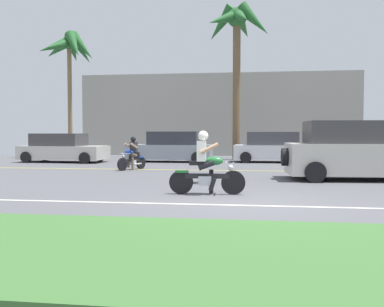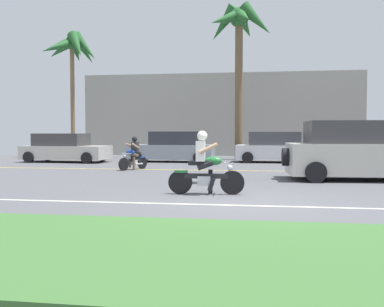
{
  "view_description": "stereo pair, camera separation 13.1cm",
  "coord_description": "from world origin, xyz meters",
  "px_view_note": "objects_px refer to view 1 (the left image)",
  "views": [
    {
      "loc": [
        0.21,
        -9.44,
        1.5
      ],
      "look_at": [
        -1.55,
        3.22,
        0.9
      ],
      "focal_mm": 41.07,
      "sensor_mm": 36.0,
      "label": 1
    },
    {
      "loc": [
        0.34,
        -9.42,
        1.5
      ],
      "look_at": [
        -1.55,
        3.22,
        0.9
      ],
      "focal_mm": 41.07,
      "sensor_mm": 36.0,
      "label": 2
    }
  ],
  "objects_px": {
    "motorcyclist": "(206,167)",
    "suv_nearby": "(364,151)",
    "palm_tree_0": "(69,51)",
    "motorcyclist_distant": "(132,156)",
    "parked_car_2": "(276,148)",
    "palm_tree_1": "(237,31)",
    "parked_car_1": "(170,148)",
    "parked_car_3": "(383,149)",
    "parked_car_0": "(62,149)"
  },
  "relations": [
    {
      "from": "parked_car_0",
      "to": "motorcyclist_distant",
      "type": "height_order",
      "value": "parked_car_0"
    },
    {
      "from": "suv_nearby",
      "to": "parked_car_3",
      "type": "relative_size",
      "value": 1.33
    },
    {
      "from": "parked_car_0",
      "to": "parked_car_2",
      "type": "xyz_separation_m",
      "value": [
        10.83,
        1.4,
        0.03
      ]
    },
    {
      "from": "palm_tree_0",
      "to": "motorcyclist_distant",
      "type": "height_order",
      "value": "palm_tree_0"
    },
    {
      "from": "parked_car_0",
      "to": "palm_tree_1",
      "type": "bearing_deg",
      "value": 20.73
    },
    {
      "from": "parked_car_0",
      "to": "parked_car_3",
      "type": "relative_size",
      "value": 1.15
    },
    {
      "from": "parked_car_2",
      "to": "palm_tree_0",
      "type": "bearing_deg",
      "value": 165.89
    },
    {
      "from": "palm_tree_0",
      "to": "palm_tree_1",
      "type": "height_order",
      "value": "palm_tree_1"
    },
    {
      "from": "parked_car_1",
      "to": "palm_tree_0",
      "type": "xyz_separation_m",
      "value": [
        -6.97,
        3.55,
        5.79
      ]
    },
    {
      "from": "parked_car_1",
      "to": "palm_tree_0",
      "type": "distance_m",
      "value": 9.73
    },
    {
      "from": "parked_car_0",
      "to": "palm_tree_0",
      "type": "height_order",
      "value": "palm_tree_0"
    },
    {
      "from": "motorcyclist",
      "to": "parked_car_1",
      "type": "distance_m",
      "value": 12.05
    },
    {
      "from": "palm_tree_1",
      "to": "motorcyclist_distant",
      "type": "xyz_separation_m",
      "value": [
        -3.92,
        -7.32,
        -6.54
      ]
    },
    {
      "from": "parked_car_0",
      "to": "palm_tree_0",
      "type": "xyz_separation_m",
      "value": [
        -1.53,
        4.51,
        5.83
      ]
    },
    {
      "from": "motorcyclist",
      "to": "motorcyclist_distant",
      "type": "distance_m",
      "value": 7.65
    },
    {
      "from": "palm_tree_0",
      "to": "palm_tree_1",
      "type": "bearing_deg",
      "value": -6.73
    },
    {
      "from": "parked_car_1",
      "to": "motorcyclist_distant",
      "type": "bearing_deg",
      "value": -97.27
    },
    {
      "from": "palm_tree_0",
      "to": "palm_tree_1",
      "type": "xyz_separation_m",
      "value": [
        10.26,
        -1.21,
        0.59
      ]
    },
    {
      "from": "parked_car_0",
      "to": "parked_car_1",
      "type": "bearing_deg",
      "value": 9.99
    },
    {
      "from": "motorcyclist",
      "to": "parked_car_1",
      "type": "xyz_separation_m",
      "value": [
        -3.1,
        11.65,
        0.07
      ]
    },
    {
      "from": "parked_car_2",
      "to": "motorcyclist_distant",
      "type": "height_order",
      "value": "parked_car_2"
    },
    {
      "from": "parked_car_3",
      "to": "motorcyclist_distant",
      "type": "height_order",
      "value": "parked_car_3"
    },
    {
      "from": "parked_car_2",
      "to": "palm_tree_0",
      "type": "distance_m",
      "value": 14.0
    },
    {
      "from": "parked_car_0",
      "to": "parked_car_3",
      "type": "height_order",
      "value": "parked_car_0"
    },
    {
      "from": "palm_tree_1",
      "to": "motorcyclist_distant",
      "type": "bearing_deg",
      "value": -118.18
    },
    {
      "from": "parked_car_0",
      "to": "motorcyclist_distant",
      "type": "distance_m",
      "value": 6.26
    },
    {
      "from": "suv_nearby",
      "to": "palm_tree_0",
      "type": "distance_m",
      "value": 19.32
    },
    {
      "from": "motorcyclist",
      "to": "motorcyclist_distant",
      "type": "relative_size",
      "value": 1.26
    },
    {
      "from": "motorcyclist",
      "to": "parked_car_2",
      "type": "xyz_separation_m",
      "value": [
        2.29,
        12.09,
        0.07
      ]
    },
    {
      "from": "suv_nearby",
      "to": "motorcyclist_distant",
      "type": "xyz_separation_m",
      "value": [
        -8.37,
        2.68,
        -0.34
      ]
    },
    {
      "from": "parked_car_1",
      "to": "parked_car_3",
      "type": "xyz_separation_m",
      "value": [
        10.68,
        0.86,
        -0.06
      ]
    },
    {
      "from": "parked_car_1",
      "to": "motorcyclist",
      "type": "bearing_deg",
      "value": -75.08
    },
    {
      "from": "parked_car_1",
      "to": "palm_tree_1",
      "type": "xyz_separation_m",
      "value": [
        3.29,
        2.34,
        6.38
      ]
    },
    {
      "from": "suv_nearby",
      "to": "parked_car_0",
      "type": "distance_m",
      "value": 14.78
    },
    {
      "from": "parked_car_2",
      "to": "suv_nearby",
      "type": "bearing_deg",
      "value": -73.88
    },
    {
      "from": "parked_car_3",
      "to": "motorcyclist",
      "type": "bearing_deg",
      "value": -121.23
    },
    {
      "from": "motorcyclist_distant",
      "to": "palm_tree_1",
      "type": "bearing_deg",
      "value": 61.82
    },
    {
      "from": "motorcyclist",
      "to": "suv_nearby",
      "type": "height_order",
      "value": "suv_nearby"
    },
    {
      "from": "parked_car_0",
      "to": "parked_car_2",
      "type": "bearing_deg",
      "value": 7.38
    },
    {
      "from": "palm_tree_0",
      "to": "motorcyclist_distant",
      "type": "bearing_deg",
      "value": -53.4
    },
    {
      "from": "parked_car_0",
      "to": "palm_tree_0",
      "type": "bearing_deg",
      "value": 108.74
    },
    {
      "from": "suv_nearby",
      "to": "parked_car_2",
      "type": "bearing_deg",
      "value": 106.12
    },
    {
      "from": "parked_car_0",
      "to": "parked_car_3",
      "type": "xyz_separation_m",
      "value": [
        16.12,
        1.81,
        -0.02
      ]
    },
    {
      "from": "parked_car_0",
      "to": "parked_car_1",
      "type": "distance_m",
      "value": 5.52
    },
    {
      "from": "motorcyclist",
      "to": "motorcyclist_distant",
      "type": "bearing_deg",
      "value": 119.27
    },
    {
      "from": "palm_tree_1",
      "to": "palm_tree_0",
      "type": "bearing_deg",
      "value": 173.27
    },
    {
      "from": "motorcyclist",
      "to": "suv_nearby",
      "type": "distance_m",
      "value": 6.12
    },
    {
      "from": "motorcyclist",
      "to": "suv_nearby",
      "type": "xyz_separation_m",
      "value": [
        4.63,
        3.99,
        0.26
      ]
    },
    {
      "from": "parked_car_2",
      "to": "palm_tree_1",
      "type": "xyz_separation_m",
      "value": [
        -2.11,
        1.9,
        6.38
      ]
    },
    {
      "from": "motorcyclist",
      "to": "parked_car_3",
      "type": "bearing_deg",
      "value": 58.77
    }
  ]
}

